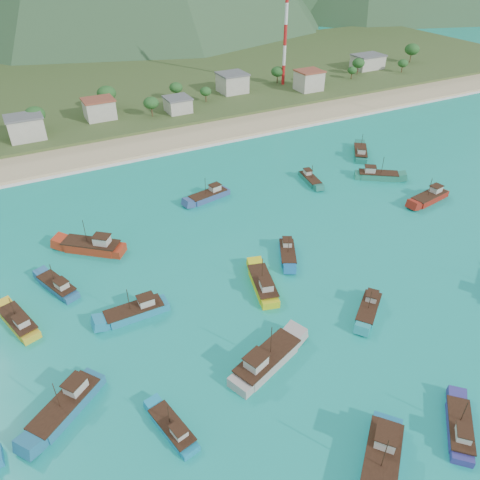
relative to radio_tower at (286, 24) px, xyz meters
name	(u,v)px	position (x,y,z in m)	size (l,w,h in m)	color
ground	(272,315)	(-69.28, -108.00, -22.98)	(600.00, 600.00, 0.00)	#0C8787
beach	(131,147)	(-69.28, -29.00, -22.98)	(400.00, 18.00, 1.20)	beige
land	(85,91)	(-69.28, 32.00, -22.98)	(400.00, 110.00, 2.40)	#385123
surf_line	(142,159)	(-69.28, -38.50, -22.98)	(400.00, 2.50, 0.08)	white
village	(144,101)	(-57.06, -4.63, -18.34)	(216.78, 26.94, 6.86)	beige
vegetation	(100,106)	(-71.44, -4.85, -17.87)	(279.09, 25.64, 8.39)	#235623
radio_tower	(286,24)	(0.00, 0.00, 0.00)	(1.20, 1.20, 42.76)	red
boat_3	(263,285)	(-67.27, -101.45, -22.22)	(5.83, 11.16, 6.32)	#C8C918
boat_4	(377,176)	(-20.43, -77.54, -22.22)	(10.65, 8.77, 6.36)	#238066
boat_5	(429,198)	(-17.53, -91.93, -22.21)	(11.16, 4.90, 6.37)	maroon
boat_6	(368,309)	(-54.89, -114.70, -22.39)	(8.87, 7.77, 5.41)	teal
boat_7	(136,312)	(-89.07, -97.71, -22.24)	(10.59, 3.19, 6.24)	teal
boat_8	(381,464)	(-71.51, -136.24, -22.00)	(12.11, 11.16, 7.52)	#196E9A
boat_10	(360,153)	(-15.07, -64.58, -22.22)	(9.02, 10.47, 6.35)	#166B59
boat_11	(93,247)	(-91.01, -76.06, -22.05)	(11.86, 10.66, 7.30)	#A83017
boat_12	(287,253)	(-58.23, -95.17, -22.40)	(6.66, 9.29, 5.38)	#1768B2
boat_17	(19,323)	(-106.23, -91.40, -22.33)	(5.68, 10.11, 5.73)	gold
boat_18	(209,196)	(-62.29, -67.48, -22.27)	(10.63, 4.96, 6.05)	#324C82
boat_21	(67,406)	(-102.45, -111.08, -22.15)	(11.19, 9.49, 6.75)	#1F678E
boat_24	(173,429)	(-91.28, -120.46, -22.48)	(4.19, 8.69, 4.94)	#1483AA
boat_25	(310,180)	(-36.33, -71.11, -22.44)	(3.95, 8.99, 5.13)	#1D6B5C
boat_27	(58,287)	(-99.19, -85.03, -22.37)	(6.06, 9.73, 5.54)	#26608F
boat_29	(459,429)	(-59.42, -137.16, -22.39)	(8.33, 8.45, 5.41)	navy
boat_30	(266,361)	(-75.55, -116.69, -22.03)	(13.00, 7.86, 7.39)	#A79E98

